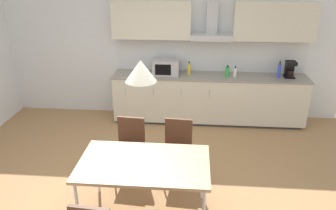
% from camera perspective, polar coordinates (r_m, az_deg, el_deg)
% --- Properties ---
extents(ground_plane, '(8.79, 7.65, 0.02)m').
position_cam_1_polar(ground_plane, '(4.61, -5.02, -14.64)').
color(ground_plane, '#9E754C').
extents(wall_back, '(7.03, 0.10, 2.82)m').
position_cam_1_polar(wall_back, '(6.37, -1.60, 10.53)').
color(wall_back, silver).
rests_on(wall_back, ground_plane).
extents(kitchen_counter, '(3.59, 0.62, 0.92)m').
position_cam_1_polar(kitchen_counter, '(6.29, 7.03, 1.18)').
color(kitchen_counter, '#333333').
rests_on(kitchen_counter, ground_plane).
extents(backsplash_tile, '(3.57, 0.02, 0.57)m').
position_cam_1_polar(backsplash_tile, '(6.33, 7.28, 8.40)').
color(backsplash_tile, silver).
rests_on(backsplash_tile, kitchen_counter).
extents(upper_wall_cabinets, '(3.57, 0.40, 0.67)m').
position_cam_1_polar(upper_wall_cabinets, '(6.03, 7.67, 14.32)').
color(upper_wall_cabinets, beige).
extents(microwave, '(0.48, 0.35, 0.28)m').
position_cam_1_polar(microwave, '(6.11, -0.35, 6.62)').
color(microwave, '#ADADB2').
rests_on(microwave, kitchen_counter).
extents(coffee_maker, '(0.18, 0.19, 0.30)m').
position_cam_1_polar(coffee_maker, '(6.35, 20.46, 5.87)').
color(coffee_maker, black).
rests_on(coffee_maker, kitchen_counter).
extents(bottle_yellow, '(0.06, 0.06, 0.25)m').
position_cam_1_polar(bottle_yellow, '(6.13, 3.67, 6.32)').
color(bottle_yellow, yellow).
rests_on(bottle_yellow, kitchen_counter).
extents(bottle_green, '(0.07, 0.07, 0.21)m').
position_cam_1_polar(bottle_green, '(6.09, 10.29, 5.73)').
color(bottle_green, green).
rests_on(bottle_green, kitchen_counter).
extents(bottle_white, '(0.06, 0.06, 0.20)m').
position_cam_1_polar(bottle_white, '(6.12, 11.60, 5.62)').
color(bottle_white, white).
rests_on(bottle_white, kitchen_counter).
extents(bottle_blue, '(0.06, 0.06, 0.30)m').
position_cam_1_polar(bottle_blue, '(6.27, 18.78, 5.70)').
color(bottle_blue, blue).
rests_on(bottle_blue, kitchen_counter).
extents(dining_table, '(1.49, 0.88, 0.75)m').
position_cam_1_polar(dining_table, '(3.80, -4.21, -10.47)').
color(dining_table, tan).
rests_on(dining_table, ground_plane).
extents(chair_far_left, '(0.43, 0.43, 0.87)m').
position_cam_1_polar(chair_far_left, '(4.63, -6.65, -6.43)').
color(chair_far_left, '#4C2D1E').
rests_on(chair_far_left, ground_plane).
extents(chair_far_right, '(0.43, 0.43, 0.87)m').
position_cam_1_polar(chair_far_right, '(4.55, 1.68, -6.81)').
color(chair_far_right, '#4C2D1E').
rests_on(chair_far_right, ground_plane).
extents(pendant_lamp, '(0.32, 0.32, 0.22)m').
position_cam_1_polar(pendant_lamp, '(3.31, -4.78, 5.93)').
color(pendant_lamp, silver).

